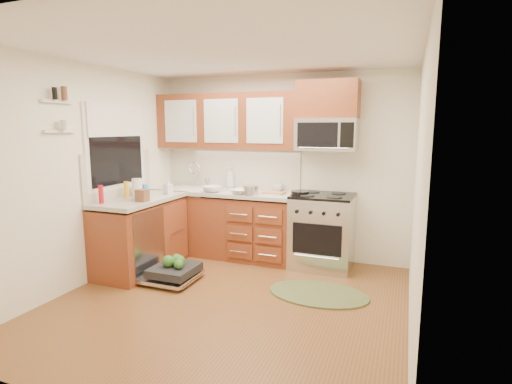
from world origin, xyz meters
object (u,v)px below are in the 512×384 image
at_px(microwave, 327,135).
at_px(bowl_a, 240,191).
at_px(range, 322,231).
at_px(dishwasher, 172,273).
at_px(upper_cabinets, 227,121).
at_px(stock_pot, 251,190).
at_px(skillet, 300,193).
at_px(cup, 278,187).
at_px(paper_towel_roll, 137,189).
at_px(sink, 190,197).
at_px(bowl_b, 212,189).
at_px(cutting_board, 274,193).
at_px(rug, 318,294).

relative_size(microwave, bowl_a, 2.99).
bearing_deg(range, microwave, 90.00).
bearing_deg(dishwasher, upper_cabinets, 83.96).
height_order(microwave, stock_pot, microwave).
relative_size(skillet, cup, 1.78).
relative_size(microwave, stock_pot, 3.72).
height_order(dishwasher, bowl_a, bowl_a).
bearing_deg(stock_pot, dishwasher, -124.65).
height_order(paper_towel_roll, cup, paper_towel_roll).
xyz_separation_m(sink, skillet, (1.65, -0.07, 0.17)).
distance_m(upper_cabinets, cup, 1.17).
height_order(dishwasher, stock_pot, stock_pot).
bearing_deg(bowl_b, dishwasher, -93.58).
distance_m(cutting_board, bowl_b, 0.85).
xyz_separation_m(microwave, bowl_a, (-1.06, -0.30, -0.74)).
bearing_deg(cutting_board, sink, -179.17).
bearing_deg(bowl_a, skillet, 6.99).
bearing_deg(sink, rug, -22.93).
bearing_deg(cutting_board, skillet, -13.74).
bearing_deg(bowl_b, cutting_board, 12.89).
bearing_deg(upper_cabinets, stock_pot, -35.33).
relative_size(skillet, bowl_a, 0.90).
height_order(microwave, cutting_board, microwave).
relative_size(microwave, paper_towel_roll, 2.92).
relative_size(stock_pot, paper_towel_roll, 0.79).
relative_size(upper_cabinets, bowl_a, 8.06).
relative_size(sink, paper_towel_roll, 2.38).
height_order(range, cutting_board, range).
distance_m(microwave, bowl_b, 1.68).
relative_size(cutting_board, cup, 2.21).
height_order(skillet, bowl_a, skillet).
relative_size(rug, bowl_b, 4.20).
relative_size(skillet, paper_towel_roll, 0.88).
distance_m(skillet, bowl_a, 0.79).
height_order(range, rug, range).
bearing_deg(cup, cutting_board, -87.56).
bearing_deg(dishwasher, skillet, 39.70).
height_order(sink, skillet, skillet).
xyz_separation_m(upper_cabinets, dishwasher, (-0.13, -1.27, -1.77)).
distance_m(upper_cabinets, stock_pot, 1.08).
bearing_deg(dishwasher, cutting_board, 52.21).
relative_size(range, rug, 0.88).
relative_size(bowl_b, cup, 2.00).
bearing_deg(cup, rug, -53.59).
height_order(cutting_board, bowl_a, bowl_a).
bearing_deg(dishwasher, stock_pot, 55.35).
distance_m(sink, skillet, 1.66).
bearing_deg(upper_cabinets, skillet, -11.50).
bearing_deg(bowl_b, range, 6.93).
xyz_separation_m(range, skillet, (-0.28, -0.08, 0.50)).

